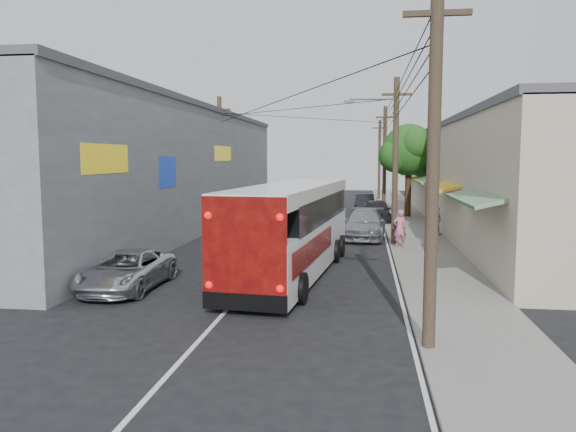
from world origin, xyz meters
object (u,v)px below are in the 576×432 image
Objects in this scene: parked_suv at (365,224)px; jeepney at (127,271)px; pedestrian_near at (400,228)px; parked_car_far at (365,203)px; coach_bus at (293,228)px; pedestrian_far at (436,221)px; parked_car_mid at (377,211)px.

jeepney is at bearing -117.06° from parked_suv.
parked_suv reaches higher than jeepney.
parked_car_far is at bearing -104.20° from pedestrian_near.
pedestrian_near is (4.19, 6.10, -0.70)m from coach_bus.
jeepney is 29.10m from parked_car_far.
coach_bus reaches higher than pedestrian_far.
parked_car_mid is at bearing -104.98° from pedestrian_near.
pedestrian_far reaches higher than parked_car_far.
pedestrian_far is at bearing -66.22° from parked_car_mid.
coach_bus is at bearing -101.69° from parked_car_mid.
pedestrian_far is (11.40, 13.84, 0.25)m from jeepney.
parked_suv is 3.96m from pedestrian_far.
jeepney is 17.93m from pedestrian_far.
pedestrian_far is at bearing 19.93° from parked_suv.
parked_suv reaches higher than parked_car_far.
pedestrian_far is (3.80, 1.10, 0.12)m from parked_suv.
parked_suv is at bearing -84.93° from pedestrian_near.
parked_car_far is (2.59, 25.04, -1.02)m from coach_bus.
coach_bus is 10.07m from parked_suv.
parked_car_mid is 2.97× the size of pedestrian_far.
pedestrian_near is 1.18× the size of pedestrian_far.
pedestrian_far is (3.00, -6.60, 0.11)m from parked_car_mid.
pedestrian_near is (0.80, -11.28, 0.24)m from parked_car_mid.
parked_car_mid is at bearing 87.83° from parked_suv.
pedestrian_near reaches higher than pedestrian_far.
pedestrian_far is (2.20, 4.68, -0.13)m from pedestrian_near.
pedestrian_near is at bearing -83.10° from parked_car_far.
parked_car_far is (-0.80, 7.65, -0.08)m from parked_car_mid.
pedestrian_near is at bearing 96.53° from pedestrian_far.
coach_bus reaches higher than parked_suv.
pedestrian_near reaches higher than parked_suv.
pedestrian_near is (9.20, 9.16, 0.38)m from jeepney.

